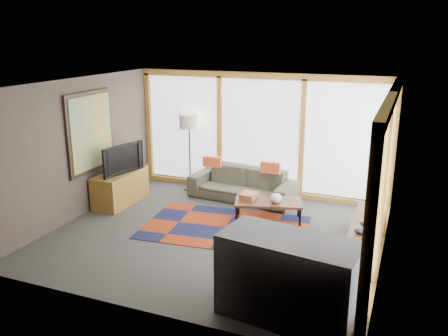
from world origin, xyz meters
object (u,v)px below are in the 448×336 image
at_px(television, 120,158).
at_px(bookshelf, 363,235).
at_px(bar_counter, 289,279).
at_px(coffee_table, 268,211).
at_px(sofa, 243,184).
at_px(floor_lamp, 190,153).
at_px(tv_console, 121,187).

bearing_deg(television, bookshelf, -81.13).
bearing_deg(bar_counter, bookshelf, 82.81).
xyz_separation_m(television, bar_counter, (4.17, -2.67, -0.43)).
height_order(coffee_table, television, television).
height_order(television, bar_counter, television).
relative_size(sofa, coffee_table, 1.83).
height_order(floor_lamp, bar_counter, floor_lamp).
height_order(coffee_table, bookshelf, bookshelf).
distance_m(tv_console, television, 0.63).
distance_m(sofa, tv_console, 2.52).
bearing_deg(tv_console, coffee_table, 3.00).
bearing_deg(tv_console, television, -33.52).
bearing_deg(tv_console, sofa, 27.09).
bearing_deg(bar_counter, television, 155.80).
bearing_deg(bookshelf, sofa, 149.23).
xyz_separation_m(sofa, television, (-2.19, -1.18, 0.63)).
bearing_deg(coffee_table, television, -176.36).
bearing_deg(television, coffee_table, -73.01).
distance_m(floor_lamp, coffee_table, 2.53).
bearing_deg(bar_counter, tv_console, 155.79).
height_order(coffee_table, bar_counter, bar_counter).
bearing_deg(sofa, television, -145.87).
bearing_deg(sofa, tv_console, -147.03).
height_order(bookshelf, bar_counter, bar_counter).
relative_size(tv_console, bar_counter, 0.79).
xyz_separation_m(coffee_table, bookshelf, (1.75, -0.57, 0.05)).
distance_m(floor_lamp, bookshelf, 4.32).
height_order(bookshelf, television, television).
xyz_separation_m(floor_lamp, bookshelf, (3.91, -1.73, -0.59)).
bearing_deg(floor_lamp, tv_console, -125.53).
xyz_separation_m(bookshelf, television, (-4.81, 0.38, 0.71)).
bearing_deg(television, sofa, -48.41).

